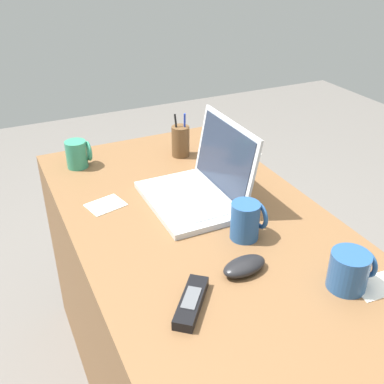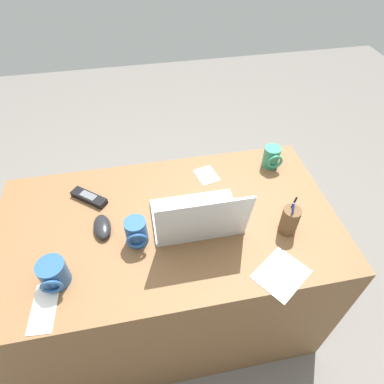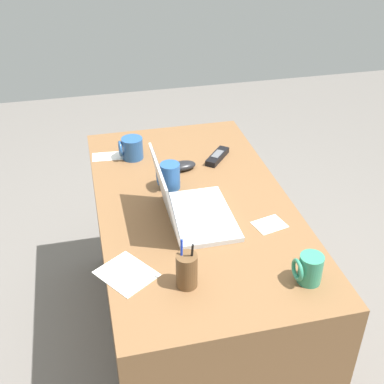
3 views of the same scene
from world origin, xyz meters
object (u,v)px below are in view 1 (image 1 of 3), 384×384
at_px(cordless_phone, 191,302).
at_px(pen_holder, 181,141).
at_px(coffee_mug_spare, 246,220).
at_px(computer_mouse, 244,266).
at_px(coffee_mug_white, 350,270).
at_px(coffee_mug_tall, 78,154).
at_px(laptop, 199,186).

xyz_separation_m(cordless_phone, pen_holder, (-0.72, 0.30, 0.04)).
bearing_deg(cordless_phone, coffee_mug_spare, 125.93).
bearing_deg(computer_mouse, cordless_phone, -79.16).
distance_m(coffee_mug_white, pen_holder, 0.81).
height_order(coffee_mug_spare, cordless_phone, coffee_mug_spare).
height_order(computer_mouse, coffee_mug_spare, coffee_mug_spare).
height_order(coffee_mug_white, pen_holder, pen_holder).
bearing_deg(computer_mouse, coffee_mug_spare, 140.99).
xyz_separation_m(coffee_mug_tall, coffee_mug_spare, (0.61, 0.30, 0.00)).
height_order(laptop, computer_mouse, laptop).
height_order(coffee_mug_spare, pen_holder, pen_holder).
bearing_deg(coffee_mug_white, cordless_phone, -104.81).
bearing_deg(laptop, coffee_mug_tall, -144.62).
relative_size(coffee_mug_tall, coffee_mug_spare, 0.91).
height_order(laptop, coffee_mug_white, laptop).
height_order(computer_mouse, pen_holder, pen_holder).
bearing_deg(cordless_phone, pen_holder, 157.60).
relative_size(cordless_phone, pen_holder, 0.91).
distance_m(coffee_mug_white, coffee_mug_tall, 0.97).
distance_m(coffee_mug_spare, cordless_phone, 0.30).
relative_size(coffee_mug_white, coffee_mug_spare, 0.98).
bearing_deg(laptop, cordless_phone, -28.07).
xyz_separation_m(laptop, computer_mouse, (0.35, -0.05, -0.03)).
xyz_separation_m(coffee_mug_tall, cordless_phone, (0.78, 0.06, -0.04)).
xyz_separation_m(computer_mouse, coffee_mug_white, (0.14, 0.19, 0.03)).
xyz_separation_m(coffee_mug_white, coffee_mug_tall, (-0.88, -0.41, 0.00)).
height_order(coffee_mug_white, cordless_phone, coffee_mug_white).
bearing_deg(pen_holder, coffee_mug_white, 3.94).
relative_size(computer_mouse, coffee_mug_spare, 1.12).
xyz_separation_m(coffee_mug_tall, pen_holder, (0.07, 0.35, 0.01)).
relative_size(computer_mouse, cordless_phone, 0.78).
bearing_deg(coffee_mug_white, laptop, -164.37).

